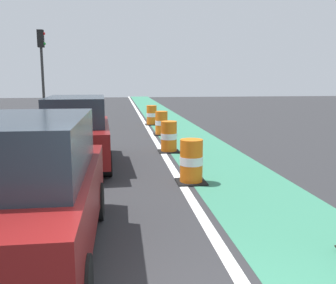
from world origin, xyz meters
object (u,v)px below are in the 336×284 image
Objects in this scene: parked_suv_second at (77,131)px; parked_suv_nearest at (28,189)px; traffic_barrel_back at (161,123)px; traffic_barrel_far at (152,115)px; pedestrian_waiting at (48,111)px; traffic_barrel_front at (191,162)px; traffic_light_corner at (42,61)px; pedestrian_crossing at (48,115)px; traffic_barrel_mid at (169,137)px.

parked_suv_nearest is at bearing -90.56° from parked_suv_second.
parked_suv_nearest is 4.23× the size of traffic_barrel_back.
pedestrian_waiting is (-5.55, -0.25, 0.33)m from traffic_barrel_far.
traffic_barrel_front is 13.82m from traffic_light_corner.
traffic_barrel_back is 0.68× the size of pedestrian_crossing.
parked_suv_nearest is 4.75m from traffic_barrel_front.
parked_suv_nearest is at bearing -101.31° from traffic_barrel_far.
parked_suv_nearest reaches higher than traffic_barrel_mid.
parked_suv_nearest is at bearing -111.59° from traffic_barrel_mid.
pedestrian_crossing reaches higher than traffic_barrel_back.
parked_suv_nearest is 4.23× the size of traffic_barrel_mid.
parked_suv_second is 4.29× the size of traffic_barrel_front.
parked_suv_nearest is 13.04m from pedestrian_crossing.
parked_suv_nearest is at bearing -80.30° from traffic_light_corner.
pedestrian_crossing and pedestrian_waiting have the same top height.
traffic_light_corner is at bearing 103.23° from pedestrian_crossing.
pedestrian_waiting is (-2.43, 15.33, -0.17)m from parked_suv_nearest.
parked_suv_second is 10.60m from traffic_light_corner.
parked_suv_second is 2.90× the size of pedestrian_crossing.
parked_suv_second reaches higher than traffic_barrel_back.
parked_suv_nearest and parked_suv_second have the same top height.
traffic_barrel_mid is at bearing -54.71° from pedestrian_waiting.
parked_suv_second is 6.65m from traffic_barrel_back.
traffic_light_corner reaches higher than traffic_barrel_back.
pedestrian_crossing reaches higher than traffic_barrel_far.
traffic_barrel_back and traffic_barrel_far have the same top height.
pedestrian_crossing is at bearing 133.76° from traffic_barrel_mid.
pedestrian_waiting reaches higher than traffic_barrel_back.
traffic_barrel_far is at bearing 27.73° from pedestrian_crossing.
traffic_light_corner is at bearing 118.87° from pedestrian_waiting.
pedestrian_crossing is (-5.24, 1.16, 0.33)m from traffic_barrel_back.
pedestrian_waiting is at bearing 115.02° from traffic_barrel_front.
traffic_barrel_far is 6.54m from traffic_light_corner.
pedestrian_crossing reaches higher than traffic_barrel_front.
traffic_light_corner is 2.70m from pedestrian_waiting.
traffic_light_corner is at bearing 177.59° from traffic_barrel_far.
parked_suv_second is at bearing -73.49° from pedestrian_crossing.
traffic_barrel_back is (3.23, 11.72, -0.50)m from parked_suv_nearest.
parked_suv_second is 4.29× the size of traffic_barrel_far.
parked_suv_second reaches higher than traffic_barrel_mid.
traffic_barrel_mid is 7.28m from pedestrian_crossing.
traffic_barrel_mid is 1.00× the size of traffic_barrel_far.
parked_suv_second is 10.17m from traffic_barrel_far.
parked_suv_second is at bearing -75.22° from pedestrian_waiting.
parked_suv_second is 3.47m from traffic_barrel_mid.
parked_suv_second reaches higher than pedestrian_crossing.
traffic_barrel_front is 11.97m from traffic_barrel_far.
traffic_light_corner is at bearing 99.70° from parked_suv_nearest.
traffic_barrel_mid and traffic_barrel_far have the same top height.
traffic_barrel_front is at bearing -90.37° from traffic_barrel_far.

